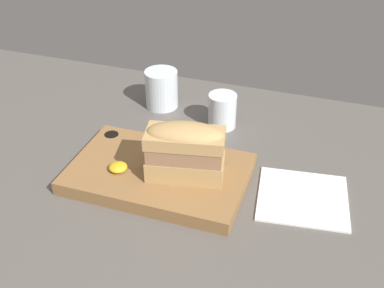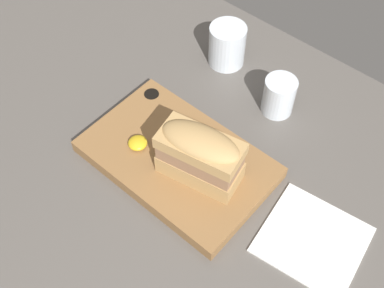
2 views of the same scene
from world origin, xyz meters
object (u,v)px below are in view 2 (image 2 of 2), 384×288
Objects in this scene: serving_board at (177,159)px; napkin at (313,240)px; wine_glass at (279,97)px; water_glass at (227,47)px; sandwich at (200,154)px.

serving_board is 27.41cm from napkin.
serving_board is 4.30× the size of wine_glass.
water_glass is 16.74cm from wine_glass.
water_glass reaches higher than serving_board.
serving_board is at bearing -69.65° from water_glass.
napkin is at bearing -43.04° from wine_glass.
sandwich reaches higher than napkin.
serving_board is at bearing -105.26° from wine_glass.
sandwich is 0.84× the size of napkin.
water_glass is at bearing 119.79° from sandwich.
napkin is (27.20, 3.13, -1.16)cm from serving_board.
sandwich reaches higher than water_glass.
serving_board is 28.84cm from water_glass.
napkin is at bearing 9.32° from sandwich.
sandwich is 23.40cm from napkin.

